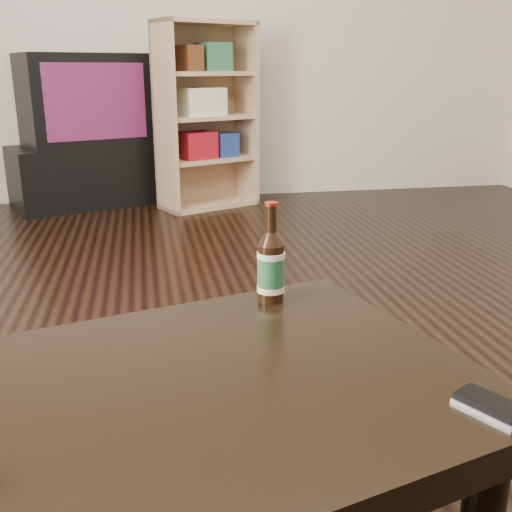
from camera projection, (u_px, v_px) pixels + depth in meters
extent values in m
cube|color=black|center=(242.00, 482.00, 1.29)|extent=(5.00, 6.00, 0.01)
cube|color=black|center=(91.00, 175.00, 3.86)|extent=(1.06, 0.79, 0.38)
cube|color=black|center=(85.00, 100.00, 3.72)|extent=(0.85, 0.70, 0.55)
cube|color=#B21618|center=(96.00, 102.00, 3.53)|extent=(0.57, 0.23, 0.44)
cube|color=tan|center=(165.00, 119.00, 3.52)|extent=(0.14, 0.26, 1.12)
cube|color=tan|center=(246.00, 115.00, 3.83)|extent=(0.14, 0.26, 1.12)
cube|color=tan|center=(205.00, 22.00, 3.51)|extent=(0.66, 0.50, 0.03)
cube|color=tan|center=(209.00, 204.00, 3.84)|extent=(0.66, 0.50, 0.03)
cube|color=tan|center=(197.00, 116.00, 3.77)|extent=(0.56, 0.27, 1.12)
cube|color=tan|center=(208.00, 159.00, 3.75)|extent=(0.60, 0.45, 0.03)
cube|color=tan|center=(207.00, 117.00, 3.67)|extent=(0.60, 0.45, 0.03)
cube|color=tan|center=(206.00, 74.00, 3.60)|extent=(0.60, 0.45, 0.03)
cube|color=maroon|center=(197.00, 145.00, 3.66)|extent=(0.26, 0.24, 0.16)
cube|color=navy|center=(223.00, 145.00, 3.77)|extent=(0.20, 0.21, 0.15)
cube|color=white|center=(202.00, 102.00, 3.61)|extent=(0.31, 0.26, 0.16)
cube|color=#2C6740|center=(213.00, 57.00, 3.58)|extent=(0.23, 0.23, 0.16)
cube|color=#552B15|center=(189.00, 58.00, 3.49)|extent=(0.16, 0.20, 0.15)
cube|color=black|center=(123.00, 419.00, 0.84)|extent=(1.20, 0.89, 0.05)
cylinder|color=black|center=(311.00, 391.00, 1.30)|extent=(0.08, 0.08, 0.35)
cylinder|color=black|center=(271.00, 273.00, 1.19)|extent=(0.06, 0.06, 0.12)
cylinder|color=#1E542B|center=(271.00, 272.00, 1.19)|extent=(0.06, 0.06, 0.07)
cylinder|color=beige|center=(271.00, 255.00, 1.18)|extent=(0.06, 0.06, 0.01)
cylinder|color=beige|center=(271.00, 288.00, 1.20)|extent=(0.06, 0.06, 0.01)
cone|color=black|center=(271.00, 238.00, 1.17)|extent=(0.06, 0.06, 0.03)
cylinder|color=black|center=(271.00, 219.00, 1.15)|extent=(0.02, 0.02, 0.05)
cylinder|color=maroon|center=(271.00, 204.00, 1.15)|extent=(0.03, 0.03, 0.01)
cube|color=silver|center=(489.00, 408.00, 0.82)|extent=(0.08, 0.10, 0.01)
cube|color=black|center=(490.00, 404.00, 0.82)|extent=(0.08, 0.10, 0.01)
cylinder|color=silver|center=(508.00, 409.00, 0.79)|extent=(0.02, 0.02, 0.00)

